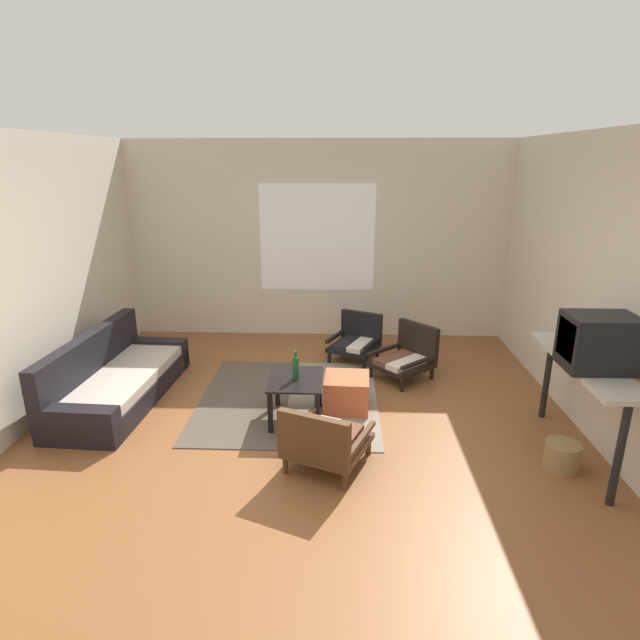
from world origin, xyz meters
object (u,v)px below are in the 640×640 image
armchair_by_window (356,339)px  console_shelf (584,373)px  armchair_corner (407,355)px  armchair_striped_foreground (324,441)px  ottoman_orange (347,393)px  couch (116,380)px  coffee_table (296,387)px  crt_television (599,342)px  wicker_basket (562,456)px  glass_bottle (296,367)px  clay_vase (570,335)px

armchair_by_window → console_shelf: 2.87m
armchair_by_window → armchair_corner: armchair_corner is taller
armchair_striped_foreground → ottoman_orange: 1.09m
couch → coffee_table: size_ratio=3.19×
crt_television → wicker_basket: bearing=-157.5°
armchair_striped_foreground → armchair_corner: armchair_corner is taller
armchair_corner → console_shelf: bearing=-52.5°
armchair_by_window → crt_television: crt_television is taller
armchair_striped_foreground → glass_bottle: bearing=109.9°
console_shelf → wicker_basket: (-0.18, -0.22, -0.64)m
glass_bottle → clay_vase: bearing=-4.1°
armchair_by_window → glass_bottle: (-0.63, -1.66, 0.30)m
armchair_striped_foreground → glass_bottle: size_ratio=2.95×
crt_television → clay_vase: (0.00, 0.50, -0.11)m
armchair_by_window → ottoman_orange: bearing=-95.6°
armchair_striped_foreground → crt_television: bearing=4.0°
armchair_striped_foreground → wicker_basket: 1.96m
coffee_table → armchair_corner: (1.20, 1.08, -0.08)m
clay_vase → glass_bottle: (-2.43, 0.18, -0.42)m
couch → armchair_by_window: 2.87m
armchair_striped_foreground → clay_vase: (2.13, 0.64, 0.71)m
console_shelf → crt_television: 0.36m
armchair_corner → clay_vase: (1.23, -1.26, 0.70)m
armchair_by_window → crt_television: (1.80, -2.33, 0.83)m
armchair_by_window → armchair_corner: bearing=-45.2°
armchair_by_window → glass_bottle: 1.80m
armchair_by_window → ottoman_orange: (-0.14, -1.40, -0.08)m
armchair_striped_foreground → coffee_table: bearing=109.9°
couch → console_shelf: (4.36, -0.89, 0.54)m
clay_vase → glass_bottle: size_ratio=1.03×
console_shelf → glass_bottle: bearing=167.9°
wicker_basket → ottoman_orange: bearing=150.4°
wicker_basket → clay_vase: bearing=72.6°
console_shelf → wicker_basket: size_ratio=5.27×
armchair_corner → wicker_basket: (1.05, -1.83, -0.15)m
coffee_table → console_shelf: (2.43, -0.53, 0.41)m
wicker_basket → console_shelf: bearing=51.3°
ottoman_orange → console_shelf: console_shelf is taller
armchair_corner → console_shelf: (1.23, -1.60, 0.49)m
clay_vase → armchair_by_window: bearing=134.5°
armchair_by_window → clay_vase: bearing=-45.5°
ottoman_orange → console_shelf: 2.16m
couch → crt_television: size_ratio=3.86×
armchair_striped_foreground → wicker_basket: (1.95, 0.08, -0.14)m
clay_vase → coffee_table: bearing=175.8°
console_shelf → wicker_basket: 0.70m
armchair_corner → armchair_striped_foreground: bearing=-115.3°
coffee_table → crt_television: crt_television is taller
armchair_by_window → console_shelf: console_shelf is taller
armchair_by_window → console_shelf: size_ratio=0.50×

